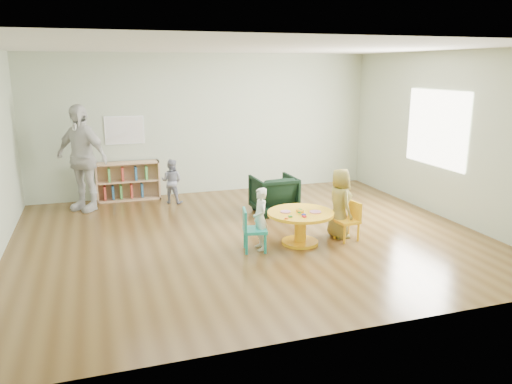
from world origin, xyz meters
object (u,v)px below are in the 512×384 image
child_left (260,219)px  toddler (172,181)px  adult_caretaker (81,158)px  armchair (274,194)px  child_right (340,203)px  activity_table (300,222)px  bookshelf (127,181)px  kid_chair_left (252,229)px  kid_chair_right (349,220)px

child_left → toddler: bearing=-162.7°
adult_caretaker → armchair: bearing=21.6°
child_right → adult_caretaker: bearing=51.6°
toddler → armchair: bearing=173.4°
activity_table → bookshelf: bookshelf is taller
child_right → bookshelf: bearing=40.2°
activity_table → child_left: (-0.63, -0.03, 0.11)m
child_right → armchair: bearing=16.5°
activity_table → adult_caretaker: size_ratio=0.51×
activity_table → armchair: 1.65m
kid_chair_left → bookshelf: size_ratio=0.51×
activity_table → adult_caretaker: 4.23m
armchair → toddler: (-1.62, 1.22, 0.09)m
kid_chair_right → child_left: 1.41m
kid_chair_left → toddler: 3.01m
child_right → toddler: (-2.12, 2.77, -0.11)m
activity_table → toddler: bearing=116.7°
kid_chair_right → armchair: armchair is taller
armchair → toddler: 2.03m
armchair → kid_chair_right: bearing=107.1°
child_right → child_left: bearing=94.2°
armchair → adult_caretaker: 3.50m
activity_table → armchair: armchair is taller
kid_chair_right → child_left: (-1.40, 0.02, 0.14)m
activity_table → kid_chair_right: size_ratio=1.68×
activity_table → armchair: size_ratio=1.31×
kid_chair_left → bookshelf: (-1.45, 3.45, 0.04)m
kid_chair_right → activity_table: bearing=78.7°
bookshelf → child_right: size_ratio=1.13×
bookshelf → child_left: child_left is taller
child_left → adult_caretaker: (-2.39, 2.92, 0.51)m
child_right → kid_chair_right: bearing=-149.7°
kid_chair_left → child_left: child_left is taller
bookshelf → toddler: 0.94m
armchair → child_right: 1.63m
child_right → adult_caretaker: 4.66m
kid_chair_right → bookshelf: size_ratio=0.48×
kid_chair_right → adult_caretaker: adult_caretaker is taller
kid_chair_left → child_left: (0.14, 0.04, 0.12)m
bookshelf → toddler: size_ratio=1.42×
adult_caretaker → child_right: bearing=5.9°
kid_chair_left → toddler: size_ratio=0.72×
activity_table → adult_caretaker: adult_caretaker is taller
activity_table → bookshelf: size_ratio=0.81×
child_left → kid_chair_right: bearing=90.7°
child_left → adult_caretaker: adult_caretaker is taller
kid_chair_left → child_left: 0.19m
kid_chair_left → child_left: bearing=116.5°
child_right → kid_chair_left: bearing=95.1°
child_right → toddler: bearing=36.2°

